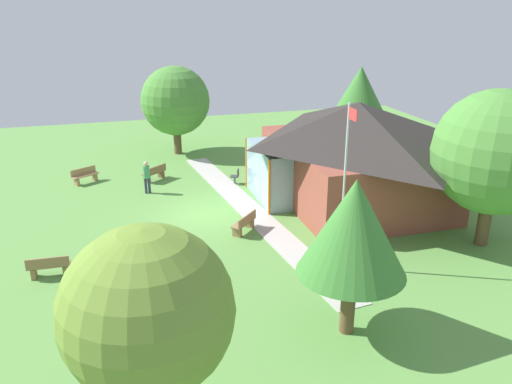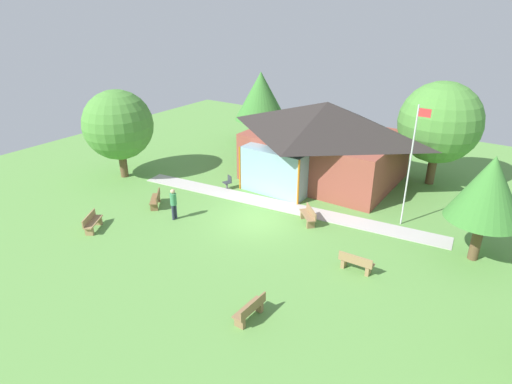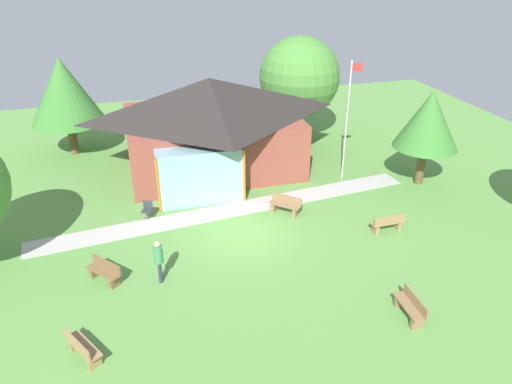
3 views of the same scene
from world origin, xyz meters
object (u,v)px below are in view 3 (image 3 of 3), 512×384
at_px(pavilion, 211,123).
at_px(tree_behind_pavilion_left, 64,91).
at_px(bench_mid_right, 388,224).
at_px(visitor_strolling_lawn, 159,258).
at_px(tree_behind_pavilion_right, 299,77).
at_px(flagpole, 348,118).
at_px(tree_east_hedge, 429,120).
at_px(patio_chair_west, 147,211).
at_px(bench_front_right, 410,307).
at_px(bench_front_left, 82,348).
at_px(bench_rear_near_path, 285,205).
at_px(bench_mid_left, 105,272).

bearing_deg(pavilion, tree_behind_pavilion_left, 151.18).
relative_size(bench_mid_right, visitor_strolling_lawn, 0.87).
relative_size(pavilion, visitor_strolling_lawn, 5.77).
bearing_deg(tree_behind_pavilion_right, flagpole, -88.15).
bearing_deg(tree_east_hedge, patio_chair_west, 179.92).
bearing_deg(bench_front_right, bench_front_left, 86.72).
bearing_deg(pavilion, bench_mid_right, -55.82).
distance_m(patio_chair_west, tree_east_hedge, 14.36).
xyz_separation_m(bench_mid_right, bench_rear_near_path, (-3.76, 2.77, 0.00)).
relative_size(bench_rear_near_path, tree_behind_pavilion_right, 0.21).
bearing_deg(patio_chair_west, bench_rear_near_path, -167.54).
bearing_deg(bench_front_left, tree_east_hedge, 85.02).
xyz_separation_m(bench_mid_left, tree_behind_pavilion_left, (-1.76, 13.38, 3.41)).
distance_m(flagpole, bench_rear_near_path, 5.75).
bearing_deg(tree_behind_pavilion_right, bench_front_left, -128.34).
height_order(pavilion, bench_mid_right, pavilion).
height_order(bench_rear_near_path, tree_east_hedge, tree_east_hedge).
distance_m(bench_front_right, visitor_strolling_lawn, 8.97).
bearing_deg(bench_mid_left, patio_chair_west, -63.28).
distance_m(bench_rear_near_path, visitor_strolling_lawn, 7.15).
distance_m(bench_front_left, tree_behind_pavilion_right, 20.70).
bearing_deg(tree_behind_pavilion_right, bench_mid_left, -134.48).
xyz_separation_m(bench_mid_left, tree_east_hedge, (15.91, 4.23, 3.05)).
height_order(bench_mid_left, bench_front_right, same).
distance_m(tree_behind_pavilion_left, tree_behind_pavilion_right, 13.82).
relative_size(pavilion, tree_behind_pavilion_right, 1.56).
xyz_separation_m(bench_rear_near_path, tree_east_hedge, (7.79, 1.15, 3.05)).
xyz_separation_m(bench_front_right, patio_chair_west, (-8.00, 9.04, 0.01)).
distance_m(flagpole, bench_front_left, 16.27).
xyz_separation_m(bench_mid_right, tree_east_hedge, (4.03, 3.92, 3.05)).
bearing_deg(bench_mid_left, flagpole, -104.41).
bearing_deg(bench_front_left, tree_behind_pavilion_left, 152.96).
distance_m(bench_front_right, bench_rear_near_path, 8.06).
bearing_deg(bench_front_left, visitor_strolling_lawn, 109.87).
distance_m(pavilion, bench_mid_right, 10.98).
distance_m(bench_front_left, patio_chair_west, 8.40).
relative_size(bench_front_left, bench_rear_near_path, 1.10).
height_order(pavilion, tree_east_hedge, pavilion).
bearing_deg(flagpole, bench_mid_left, -154.96).
height_order(bench_mid_right, bench_front_right, same).
xyz_separation_m(bench_front_left, bench_rear_near_path, (8.75, 6.85, 0.00)).
relative_size(bench_rear_near_path, patio_chair_west, 1.60).
bearing_deg(tree_east_hedge, tree_behind_pavilion_right, 115.97).
bearing_deg(bench_mid_right, bench_front_right, -113.04).
xyz_separation_m(visitor_strolling_lawn, tree_east_hedge, (13.92, 4.79, 2.43)).
xyz_separation_m(patio_chair_west, tree_behind_pavilion_right, (10.13, 7.98, 3.55)).
bearing_deg(tree_east_hedge, visitor_strolling_lawn, -161.01).
distance_m(bench_front_left, tree_behind_pavilion_left, 17.52).
bearing_deg(bench_front_right, pavilion, 18.37).
xyz_separation_m(bench_front_left, bench_front_right, (10.51, -1.02, 0.00)).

